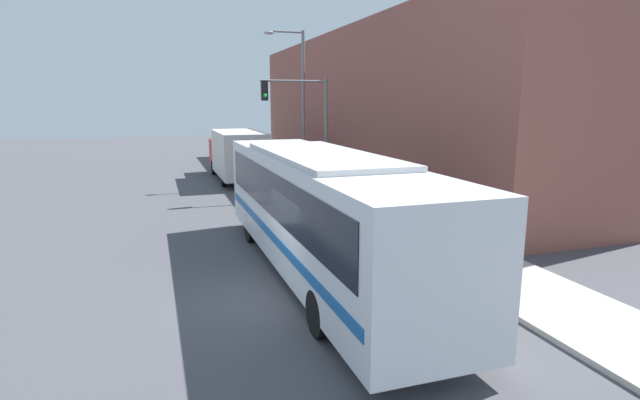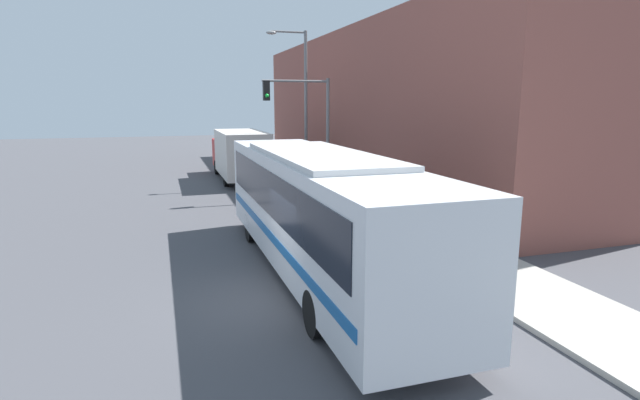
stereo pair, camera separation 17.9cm
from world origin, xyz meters
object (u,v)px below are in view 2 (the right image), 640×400
Objects in this scene: parking_meter at (356,191)px; pedestrian_mid_block at (413,206)px; traffic_light_pole at (306,116)px; delivery_truck at (239,153)px; city_bus at (318,206)px; street_lamp at (302,96)px; pedestrian_near_corner at (393,192)px; fire_hydrant at (425,238)px.

pedestrian_mid_block is (0.73, -3.63, 0.02)m from parking_meter.
parking_meter is at bearing -77.29° from traffic_light_pole.
pedestrian_mid_block is at bearing -74.39° from delivery_truck.
street_lamp reaches higher than city_bus.
pedestrian_near_corner is (1.10, -1.28, 0.08)m from parking_meter.
city_bus is 4.07m from fire_hydrant.
city_bus is 17.11× the size of fire_hydrant.
parking_meter is 0.69× the size of pedestrian_near_corner.
pedestrian_near_corner reaches higher than pedestrian_mid_block.
street_lamp is (-0.00, 8.36, 3.95)m from parking_meter.
fire_hydrant is at bearing 11.96° from city_bus.
city_bus is 2.23× the size of traffic_light_pole.
pedestrian_near_corner is (2.04, -5.43, -2.87)m from traffic_light_pole.
delivery_truck is (0.47, 17.27, -0.31)m from city_bus.
street_lamp reaches higher than traffic_light_pole.
traffic_light_pole is 0.67× the size of street_lamp.
pedestrian_mid_block reaches higher than parking_meter.
pedestrian_near_corner is at bearing 76.47° from fire_hydrant.
pedestrian_near_corner is 1.06× the size of pedestrian_mid_block.
delivery_truck is 4.76× the size of pedestrian_mid_block.
pedestrian_near_corner is at bearing -83.46° from street_lamp.
street_lamp is (3.25, -2.24, 3.33)m from delivery_truck.
delivery_truck reaches higher than fire_hydrant.
fire_hydrant is 10.63m from traffic_light_pole.
street_lamp reaches higher than fire_hydrant.
pedestrian_mid_block is at bearing 34.02° from city_bus.
pedestrian_mid_block reaches higher than fire_hydrant.
pedestrian_near_corner reaches higher than fire_hydrant.
city_bus reaches higher than pedestrian_near_corner.
street_lamp is (3.72, 15.03, 3.02)m from city_bus.
pedestrian_near_corner is (4.35, -11.87, -0.54)m from delivery_truck.
delivery_truck is 16.81m from fire_hydrant.
parking_meter is at bearing 90.00° from fire_hydrant.
parking_meter is (0.00, 5.86, 0.50)m from fire_hydrant.
delivery_truck is 7.23m from traffic_light_pole.
fire_hydrant is at bearing -84.65° from traffic_light_pole.
city_bus reaches higher than pedestrian_mid_block.
fire_hydrant is (3.25, -16.46, -1.12)m from delivery_truck.
city_bus is 9.75× the size of parking_meter.
pedestrian_mid_block is at bearing -77.92° from traffic_light_pole.
traffic_light_pole is 3.21× the size of pedestrian_mid_block.
delivery_truck is 12.66m from pedestrian_near_corner.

